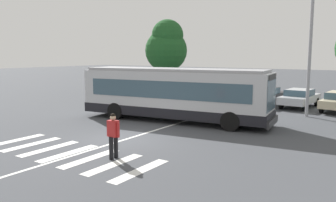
% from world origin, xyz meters
% --- Properties ---
extents(ground_plane, '(160.00, 160.00, 0.00)m').
position_xyz_m(ground_plane, '(0.00, 0.00, 0.00)').
color(ground_plane, '#424449').
extents(city_transit_bus, '(11.47, 3.99, 3.06)m').
position_xyz_m(city_transit_bus, '(-0.43, 5.00, 1.59)').
color(city_transit_bus, black).
rests_on(city_transit_bus, ground_plane).
extents(pedestrian_crossing_street, '(0.58, 0.41, 1.72)m').
position_xyz_m(pedestrian_crossing_street, '(1.74, -2.41, 0.97)').
color(pedestrian_crossing_street, black).
rests_on(pedestrian_crossing_street, ground_plane).
extents(parked_car_teal, '(2.04, 4.58, 1.35)m').
position_xyz_m(parked_car_teal, '(-6.34, 13.79, 0.77)').
color(parked_car_teal, black).
rests_on(parked_car_teal, ground_plane).
extents(parked_car_white, '(1.97, 4.55, 1.35)m').
position_xyz_m(parked_car_white, '(-3.49, 13.98, 0.77)').
color(parked_car_white, black).
rests_on(parked_car_white, ground_plane).
extents(parked_car_red, '(2.11, 4.61, 1.35)m').
position_xyz_m(parked_car_red, '(-1.01, 14.30, 0.77)').
color(parked_car_red, black).
rests_on(parked_car_red, ground_plane).
extents(parked_car_black, '(1.99, 4.56, 1.35)m').
position_xyz_m(parked_car_black, '(1.91, 14.18, 0.77)').
color(parked_car_black, black).
rests_on(parked_car_black, ground_plane).
extents(parked_car_silver, '(2.09, 4.60, 1.35)m').
position_xyz_m(parked_car_silver, '(4.38, 14.37, 0.77)').
color(parked_car_silver, black).
rests_on(parked_car_silver, ground_plane).
extents(twin_arm_street_lamp, '(4.64, 0.32, 9.49)m').
position_xyz_m(twin_arm_street_lamp, '(5.66, 10.81, 5.81)').
color(twin_arm_street_lamp, '#939399').
rests_on(twin_arm_street_lamp, ground_plane).
extents(background_tree_left, '(4.46, 4.46, 7.49)m').
position_xyz_m(background_tree_left, '(-10.37, 18.68, 4.71)').
color(background_tree_left, brown).
rests_on(background_tree_left, ground_plane).
extents(crosswalk_painted_stripes, '(7.65, 2.78, 0.01)m').
position_xyz_m(crosswalk_painted_stripes, '(-0.21, -2.90, 0.00)').
color(crosswalk_painted_stripes, silver).
rests_on(crosswalk_painted_stripes, ground_plane).
extents(lane_center_line, '(0.16, 24.00, 0.01)m').
position_xyz_m(lane_center_line, '(0.16, 2.00, 0.00)').
color(lane_center_line, silver).
rests_on(lane_center_line, ground_plane).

